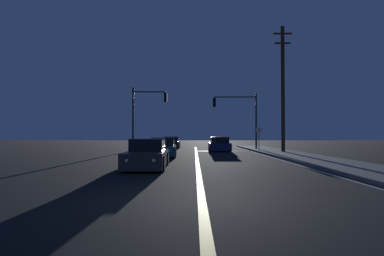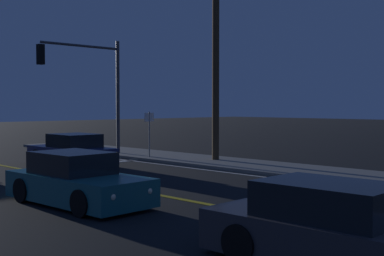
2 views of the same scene
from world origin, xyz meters
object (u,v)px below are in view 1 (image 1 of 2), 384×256
at_px(car_mid_block_navy, 219,145).
at_px(street_sign_corner, 259,135).
at_px(car_far_approaching_charcoal, 147,155).
at_px(traffic_signal_near_right, 240,112).
at_px(traffic_signal_far_left, 145,109).
at_px(car_parked_curb_black, 172,143).
at_px(utility_pole_right, 283,88).
at_px(car_distant_tail_teal, 163,148).

height_order(car_mid_block_navy, street_sign_corner, street_sign_corner).
height_order(car_far_approaching_charcoal, traffic_signal_near_right, traffic_signal_near_right).
height_order(traffic_signal_near_right, traffic_signal_far_left, traffic_signal_far_left).
bearing_deg(traffic_signal_near_right, car_far_approaching_charcoal, 68.22).
bearing_deg(traffic_signal_far_left, car_parked_curb_black, 66.81).
bearing_deg(car_far_approaching_charcoal, utility_pole_right, -131.35).
relative_size(car_distant_tail_teal, traffic_signal_far_left, 0.71).
distance_m(car_mid_block_navy, traffic_signal_near_right, 4.46).
bearing_deg(street_sign_corner, utility_pole_right, -64.06).
bearing_deg(traffic_signal_near_right, car_mid_block_navy, 40.93).
distance_m(car_parked_curb_black, street_sign_corner, 10.81).
bearing_deg(street_sign_corner, car_parked_curb_black, 142.18).
bearing_deg(car_far_approaching_charcoal, car_parked_curb_black, -90.45).
bearing_deg(traffic_signal_far_left, traffic_signal_near_right, 8.44).
xyz_separation_m(car_far_approaching_charcoal, car_mid_block_navy, (4.56, 15.13, 0.00)).
xyz_separation_m(car_parked_curb_black, car_mid_block_navy, (4.94, -5.78, 0.00)).
bearing_deg(car_mid_block_navy, traffic_signal_far_left, 175.72).
bearing_deg(car_parked_curb_black, car_distant_tail_teal, 91.62).
bearing_deg(traffic_signal_near_right, traffic_signal_far_left, 8.44).
bearing_deg(traffic_signal_near_right, utility_pole_right, 115.44).
distance_m(traffic_signal_near_right, utility_pole_right, 6.48).
bearing_deg(traffic_signal_far_left, car_mid_block_navy, -4.55).
relative_size(traffic_signal_near_right, utility_pole_right, 0.55).
relative_size(car_far_approaching_charcoal, car_mid_block_navy, 1.06).
distance_m(car_far_approaching_charcoal, car_mid_block_navy, 15.80).
distance_m(car_far_approaching_charcoal, traffic_signal_far_left, 16.28).
relative_size(car_distant_tail_teal, car_mid_block_navy, 1.00).
xyz_separation_m(car_far_approaching_charcoal, utility_pole_right, (9.53, 11.42, 4.87)).
bearing_deg(car_parked_curb_black, traffic_signal_far_left, 66.91).
bearing_deg(utility_pole_right, traffic_signal_near_right, 115.44).
xyz_separation_m(car_distant_tail_teal, street_sign_corner, (8.15, 6.85, 0.94)).
bearing_deg(car_mid_block_navy, car_far_approaching_charcoal, -106.51).
height_order(car_far_approaching_charcoal, car_mid_block_navy, same).
bearing_deg(car_mid_block_navy, utility_pole_right, -36.44).
relative_size(car_far_approaching_charcoal, utility_pole_right, 0.44).
bearing_deg(traffic_signal_far_left, street_sign_corner, -7.43).
bearing_deg(street_sign_corner, car_far_approaching_charcoal, -119.64).
xyz_separation_m(car_mid_block_navy, traffic_signal_near_right, (2.27, 1.97, 3.29)).
relative_size(car_parked_curb_black, car_mid_block_navy, 1.06).
bearing_deg(utility_pole_right, traffic_signal_far_left, 160.59).
height_order(car_mid_block_navy, traffic_signal_near_right, traffic_signal_near_right).
xyz_separation_m(traffic_signal_near_right, street_sign_corner, (1.30, -2.80, -2.35)).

